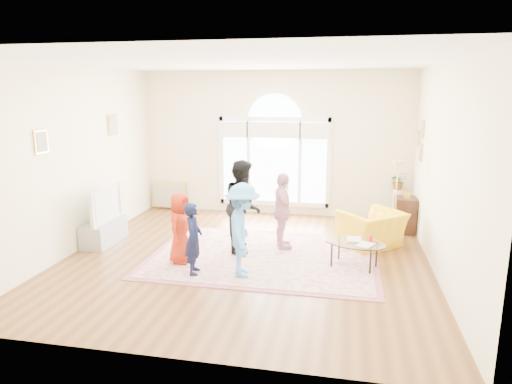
% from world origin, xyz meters
% --- Properties ---
extents(ground, '(6.00, 6.00, 0.00)m').
position_xyz_m(ground, '(0.00, 0.00, 0.00)').
color(ground, '#58351B').
rests_on(ground, ground).
extents(room_shell, '(6.00, 6.00, 6.00)m').
position_xyz_m(room_shell, '(0.01, 2.83, 1.57)').
color(room_shell, '#F0E5BF').
rests_on(room_shell, ground).
extents(area_rug, '(3.60, 2.60, 0.02)m').
position_xyz_m(area_rug, '(0.28, 0.16, 0.01)').
color(area_rug, beige).
rests_on(area_rug, ground).
extents(rug_border, '(3.80, 2.80, 0.01)m').
position_xyz_m(rug_border, '(0.28, 0.16, 0.01)').
color(rug_border, '#9C5766').
rests_on(rug_border, ground).
extents(tv_console, '(0.45, 1.00, 0.42)m').
position_xyz_m(tv_console, '(-2.75, 0.30, 0.21)').
color(tv_console, '#93959B').
rests_on(tv_console, ground).
extents(television, '(0.17, 1.11, 0.64)m').
position_xyz_m(television, '(-2.74, 0.30, 0.74)').
color(television, black).
rests_on(television, tv_console).
extents(coffee_table, '(1.12, 0.90, 0.54)m').
position_xyz_m(coffee_table, '(1.78, -0.01, 0.40)').
color(coffee_table, silver).
rests_on(coffee_table, ground).
extents(armchair, '(1.33, 1.32, 0.65)m').
position_xyz_m(armchair, '(2.09, 1.07, 0.33)').
color(armchair, gold).
rests_on(armchair, ground).
extents(side_cabinet, '(0.40, 0.50, 0.70)m').
position_xyz_m(side_cabinet, '(2.78, 2.10, 0.35)').
color(side_cabinet, black).
rests_on(side_cabinet, ground).
extents(floor_lamp, '(0.26, 0.26, 1.51)m').
position_xyz_m(floor_lamp, '(2.53, 1.58, 1.28)').
color(floor_lamp, black).
rests_on(floor_lamp, ground).
extents(plant_pedestal, '(0.20, 0.20, 0.70)m').
position_xyz_m(plant_pedestal, '(2.70, 2.85, 0.35)').
color(plant_pedestal, white).
rests_on(plant_pedestal, ground).
extents(potted_plant, '(0.41, 0.38, 0.38)m').
position_xyz_m(potted_plant, '(2.70, 2.85, 0.89)').
color(potted_plant, '#33722D').
rests_on(potted_plant, plant_pedestal).
extents(leaning_picture, '(0.80, 0.14, 0.62)m').
position_xyz_m(leaning_picture, '(-2.50, 2.90, 0.00)').
color(leaning_picture, tan).
rests_on(leaning_picture, ground).
extents(child_red, '(0.41, 0.59, 1.16)m').
position_xyz_m(child_red, '(-0.99, -0.37, 0.60)').
color(child_red, '#B22910').
rests_on(child_red, area_rug).
extents(child_navy, '(0.34, 0.45, 1.11)m').
position_xyz_m(child_navy, '(-0.63, -0.78, 0.57)').
color(child_navy, black).
rests_on(child_navy, area_rug).
extents(child_black, '(0.75, 0.88, 1.59)m').
position_xyz_m(child_black, '(-0.13, 0.42, 0.82)').
color(child_black, black).
rests_on(child_black, area_rug).
extents(child_pink, '(0.56, 0.86, 1.35)m').
position_xyz_m(child_pink, '(0.53, 0.62, 0.70)').
color(child_pink, pink).
rests_on(child_pink, area_rug).
extents(child_blue, '(0.70, 1.01, 1.42)m').
position_xyz_m(child_blue, '(0.12, -0.71, 0.73)').
color(child_blue, '#55A5EF').
rests_on(child_blue, area_rug).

